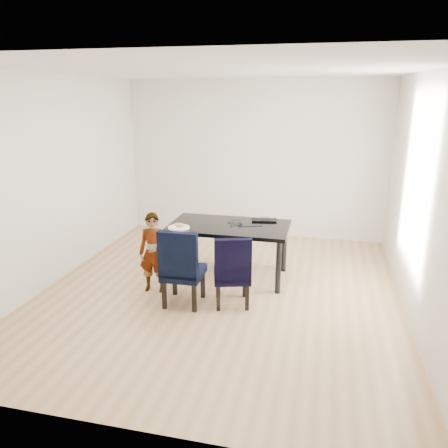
% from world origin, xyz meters
% --- Properties ---
extents(floor, '(4.50, 5.00, 0.01)m').
position_xyz_m(floor, '(0.00, 0.00, -0.01)').
color(floor, tan).
rests_on(floor, ground).
extents(ceiling, '(4.50, 5.00, 0.01)m').
position_xyz_m(ceiling, '(0.00, 0.00, 2.71)').
color(ceiling, white).
rests_on(ceiling, wall_back).
extents(wall_back, '(4.50, 0.01, 2.70)m').
position_xyz_m(wall_back, '(0.00, 2.50, 1.35)').
color(wall_back, silver).
rests_on(wall_back, ground).
extents(wall_front, '(4.50, 0.01, 2.70)m').
position_xyz_m(wall_front, '(0.00, -2.50, 1.35)').
color(wall_front, white).
rests_on(wall_front, ground).
extents(wall_left, '(0.01, 5.00, 2.70)m').
position_xyz_m(wall_left, '(-2.25, 0.00, 1.35)').
color(wall_left, white).
rests_on(wall_left, ground).
extents(wall_right, '(0.01, 5.00, 2.70)m').
position_xyz_m(wall_right, '(2.25, 0.00, 1.35)').
color(wall_right, silver).
rests_on(wall_right, ground).
extents(dining_table, '(1.60, 0.90, 0.75)m').
position_xyz_m(dining_table, '(0.00, 0.50, 0.38)').
color(dining_table, black).
rests_on(dining_table, floor).
extents(chair_left, '(0.47, 0.49, 0.96)m').
position_xyz_m(chair_left, '(-0.35, -0.41, 0.48)').
color(chair_left, black).
rests_on(chair_left, floor).
extents(chair_right, '(0.53, 0.54, 0.89)m').
position_xyz_m(chair_right, '(0.21, -0.29, 0.44)').
color(chair_right, black).
rests_on(chair_right, floor).
extents(child, '(0.40, 0.29, 1.03)m').
position_xyz_m(child, '(-0.83, -0.15, 0.52)').
color(child, orange).
rests_on(child, floor).
extents(plate, '(0.32, 0.32, 0.02)m').
position_xyz_m(plate, '(-0.61, 0.20, 0.76)').
color(plate, white).
rests_on(plate, dining_table).
extents(sandwich, '(0.14, 0.08, 0.05)m').
position_xyz_m(sandwich, '(-0.61, 0.22, 0.79)').
color(sandwich, gold).
rests_on(sandwich, plate).
extents(laptop, '(0.38, 0.28, 0.03)m').
position_xyz_m(laptop, '(0.43, 0.85, 0.76)').
color(laptop, black).
rests_on(laptop, dining_table).
extents(cable_tangle, '(0.21, 0.21, 0.01)m').
position_xyz_m(cable_tangle, '(0.11, 0.47, 0.75)').
color(cable_tangle, black).
rests_on(cable_tangle, dining_table).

